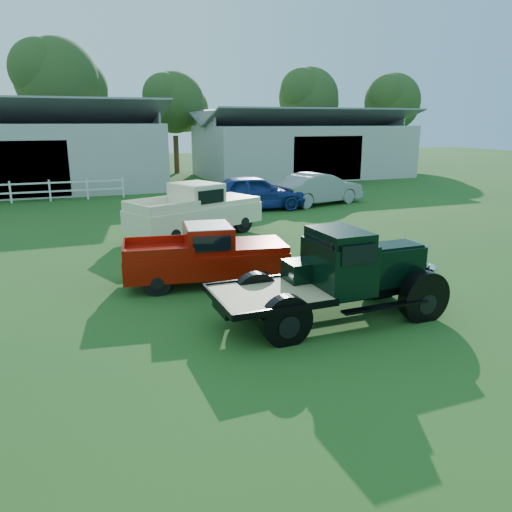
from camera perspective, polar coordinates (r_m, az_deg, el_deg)
name	(u,v)px	position (r m, az deg, el deg)	size (l,w,h in m)	color
ground	(266,312)	(11.82, 1.17, -6.44)	(120.00, 120.00, 0.00)	#214F1B
shed_left	(14,146)	(36.33, -25.90, 11.24)	(18.80, 10.20, 5.60)	#9D9D95
shed_right	(302,144)	(41.41, 5.25, 12.68)	(16.80, 9.20, 5.20)	#9D9D95
tree_b	(59,103)	(44.20, -21.56, 15.97)	(6.90, 6.90, 11.50)	#335220
tree_c	(175,119)	(44.14, -9.25, 15.17)	(5.40, 5.40, 9.00)	#335220
tree_d	(308,114)	(49.42, 5.97, 15.84)	(6.00, 6.00, 10.00)	#335220
tree_e	(391,117)	(51.85, 15.21, 15.10)	(5.70, 5.70, 9.50)	#335220
vintage_flatbed	(334,275)	(11.24, 8.91, -2.21)	(5.21, 2.06, 2.06)	black
red_pickup	(205,254)	(13.71, -5.82, 0.22)	(4.57, 1.75, 1.67)	#950F05
white_pickup	(195,210)	(19.61, -7.02, 5.23)	(5.47, 2.12, 2.01)	#F2E6BD
misc_car_blue	(254,192)	(25.37, -0.21, 7.30)	(2.08, 5.16, 1.76)	navy
misc_car_grey	(319,189)	(27.27, 7.18, 7.65)	(1.77, 5.09, 1.68)	gray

